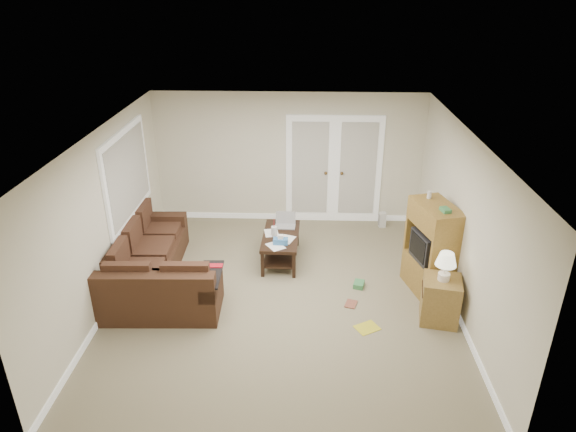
{
  "coord_description": "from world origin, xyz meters",
  "views": [
    {
      "loc": [
        0.32,
        -6.43,
        4.36
      ],
      "look_at": [
        0.07,
        0.52,
        1.1
      ],
      "focal_mm": 32.0,
      "sensor_mm": 36.0,
      "label": 1
    }
  ],
  "objects_px": {
    "sectional_sofa": "(154,271)",
    "coffee_table": "(281,246)",
    "tv_armoire": "(431,249)",
    "side_cabinet": "(441,296)"
  },
  "relations": [
    {
      "from": "sectional_sofa",
      "to": "coffee_table",
      "type": "height_order",
      "value": "coffee_table"
    },
    {
      "from": "coffee_table",
      "to": "tv_armoire",
      "type": "relative_size",
      "value": 0.78
    },
    {
      "from": "sectional_sofa",
      "to": "coffee_table",
      "type": "bearing_deg",
      "value": 24.75
    },
    {
      "from": "sectional_sofa",
      "to": "tv_armoire",
      "type": "height_order",
      "value": "tv_armoire"
    },
    {
      "from": "coffee_table",
      "to": "tv_armoire",
      "type": "height_order",
      "value": "tv_armoire"
    },
    {
      "from": "sectional_sofa",
      "to": "side_cabinet",
      "type": "relative_size",
      "value": 2.43
    },
    {
      "from": "sectional_sofa",
      "to": "tv_armoire",
      "type": "relative_size",
      "value": 1.7
    },
    {
      "from": "tv_armoire",
      "to": "coffee_table",
      "type": "bearing_deg",
      "value": 144.91
    },
    {
      "from": "sectional_sofa",
      "to": "side_cabinet",
      "type": "height_order",
      "value": "side_cabinet"
    },
    {
      "from": "coffee_table",
      "to": "tv_armoire",
      "type": "distance_m",
      "value": 2.46
    }
  ]
}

